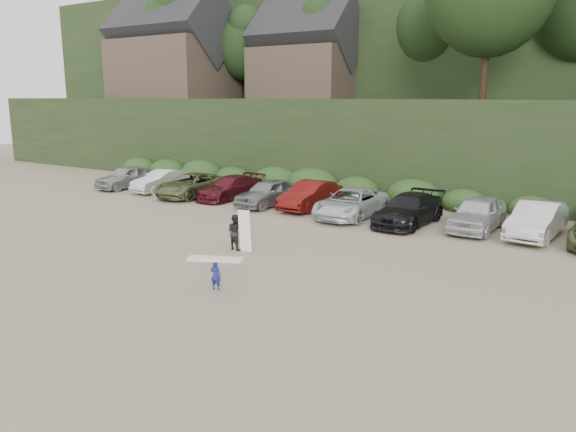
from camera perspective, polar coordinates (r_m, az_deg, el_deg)
The scene contains 5 objects.
ground at distance 21.33m, azimuth -4.55°, elevation -4.81°, with size 120.00×120.00×0.00m, color tan.
hillside_backdrop at distance 53.80m, azimuth 20.26°, elevation 16.73°, with size 90.00×41.50×28.00m.
parked_cars at distance 28.83m, azimuth 10.26°, elevation 1.03°, with size 39.77×6.00×1.63m.
child_surfer at distance 18.39m, azimuth -7.38°, elevation -5.28°, with size 1.83×1.21×1.07m.
adult_surfer at distance 23.05m, azimuth -5.29°, elevation -1.62°, with size 1.21×0.64×1.74m.
Camera 1 is at (12.59, -16.07, 6.18)m, focal length 35.00 mm.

